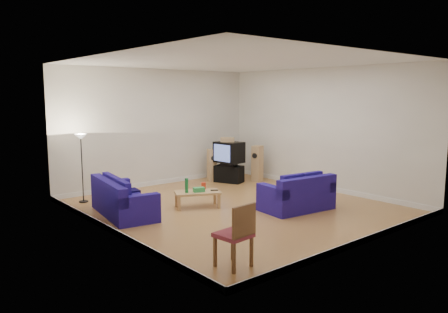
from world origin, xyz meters
TOP-DOWN VIEW (x-y plane):
  - room at (0.00, 0.00)m, footprint 6.01×6.51m
  - sofa_three_seat at (-2.27, 1.03)m, footprint 1.12×2.06m
  - sofa_loveseat at (0.86, -1.08)m, footprint 1.64×1.04m
  - coffee_table at (-0.68, 0.52)m, footprint 1.11×0.87m
  - bottle at (-0.93, 0.57)m, footprint 0.08×0.08m
  - tissue_box at (-0.67, 0.46)m, footprint 0.27×0.20m
  - red_canister at (-0.40, 0.65)m, footprint 0.15×0.15m
  - remote at (-0.33, 0.34)m, footprint 0.17×0.13m
  - tv_stand at (1.72, 2.24)m, footprint 0.71×0.90m
  - av_receiver at (1.69, 2.20)m, footprint 0.50×0.52m
  - television at (1.71, 2.24)m, footprint 0.65×0.82m
  - centre_speaker at (1.66, 2.24)m, footprint 0.36×0.38m
  - speaker_left at (1.45, 2.70)m, footprint 0.30×0.33m
  - speaker_right at (2.45, 1.83)m, footprint 0.37×0.32m
  - floor_lamp at (-2.45, 2.62)m, footprint 0.27×0.27m
  - dining_chair at (-2.29, -2.65)m, footprint 0.50×0.50m

SIDE VIEW (x-z plane):
  - tv_stand at x=1.72m, z-range 0.00..0.48m
  - sofa_three_seat at x=-2.27m, z-range -0.10..0.66m
  - sofa_loveseat at x=0.86m, z-range -0.09..0.68m
  - coffee_table at x=-0.68m, z-range 0.13..0.49m
  - remote at x=-0.33m, z-range 0.36..0.38m
  - tissue_box at x=-0.67m, z-range 0.36..0.46m
  - red_canister at x=-0.40m, z-range 0.36..0.51m
  - speaker_left at x=1.45m, z-range 0.00..0.94m
  - bottle at x=-0.93m, z-range 0.36..0.68m
  - speaker_right at x=2.45m, z-range 0.00..1.04m
  - av_receiver at x=1.69m, z-range 0.48..0.58m
  - dining_chair at x=-2.29m, z-range 0.06..1.01m
  - television at x=1.71m, z-range 0.58..1.17m
  - centre_speaker at x=1.66m, z-range 1.17..1.30m
  - floor_lamp at x=-2.45m, z-range 0.52..2.13m
  - room at x=0.00m, z-range -0.06..3.15m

